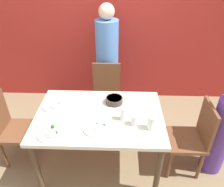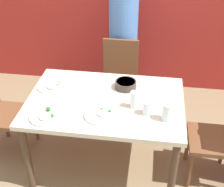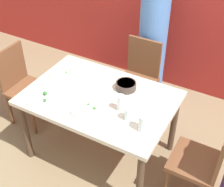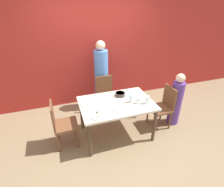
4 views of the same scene
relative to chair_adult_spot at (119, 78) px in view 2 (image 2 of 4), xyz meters
name	(u,v)px [view 2 (image 2 of 4)]	position (x,y,z in m)	size (l,w,h in m)	color
ground_plane	(106,161)	(-0.03, -0.79, -0.48)	(10.00, 10.00, 0.00)	#847051
dining_table	(105,108)	(-0.03, -0.79, 0.17)	(1.31, 0.89, 0.73)	beige
chair_adult_spot	(119,78)	(0.00, 0.00, 0.00)	(0.40, 0.40, 0.88)	brown
chair_child_spot	(222,136)	(0.97, -0.81, 0.00)	(0.40, 0.40, 0.88)	brown
chair_empty_left	(1,110)	(-1.02, -0.74, 0.00)	(0.40, 0.40, 0.88)	brown
person_adult	(123,43)	(0.00, 0.33, 0.27)	(0.32, 0.32, 1.61)	#5184D1
bowl_curry	(126,84)	(0.13, -0.57, 0.29)	(0.19, 0.19, 0.07)	#3D332D
plate_rice_adult	(101,114)	(-0.02, -1.00, 0.27)	(0.26, 0.26, 0.05)	white
plate_rice_child	(53,86)	(-0.52, -0.66, 0.27)	(0.27, 0.27, 0.05)	white
plate_noodles	(46,116)	(-0.44, -1.08, 0.27)	(0.26, 0.26, 0.06)	white
glass_water_tall	(147,108)	(0.33, -0.93, 0.31)	(0.07, 0.07, 0.11)	silver
glass_water_short	(167,112)	(0.48, -0.98, 0.33)	(0.08, 0.08, 0.15)	silver
glass_water_center	(134,100)	(0.22, -0.85, 0.33)	(0.06, 0.06, 0.15)	silver
fork_steel	(80,96)	(-0.25, -0.76, 0.26)	(0.18, 0.07, 0.01)	silver
spoon_steel	(85,86)	(-0.24, -0.60, 0.26)	(0.17, 0.09, 0.01)	silver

